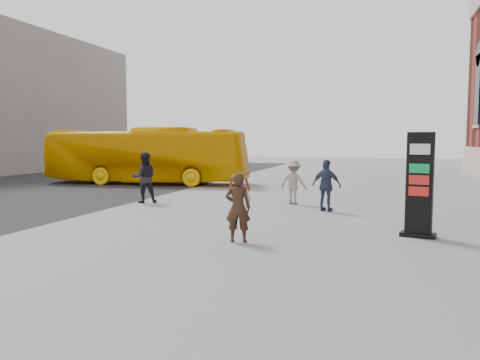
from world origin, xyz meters
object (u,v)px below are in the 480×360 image
(info_pylon, at_px, (420,185))
(pedestrian_c, at_px, (327,186))
(woman, at_px, (238,207))
(bus, at_px, (147,156))
(pedestrian_b, at_px, (294,182))
(pedestrian_a, at_px, (144,178))

(info_pylon, height_order, pedestrian_c, info_pylon)
(woman, relative_size, bus, 0.15)
(info_pylon, relative_size, pedestrian_b, 1.57)
(woman, distance_m, bus, 14.74)
(pedestrian_a, height_order, pedestrian_b, pedestrian_a)
(info_pylon, relative_size, bus, 0.24)
(woman, xyz_separation_m, pedestrian_c, (1.38, 5.16, 0.03))
(bus, bearing_deg, info_pylon, -134.42)
(bus, bearing_deg, woman, -149.62)
(info_pylon, xyz_separation_m, pedestrian_c, (-2.57, 3.37, -0.41))
(pedestrian_a, distance_m, pedestrian_b, 5.44)
(info_pylon, relative_size, pedestrian_c, 1.49)
(info_pylon, xyz_separation_m, pedestrian_a, (-9.19, 3.49, -0.32))
(pedestrian_c, bearing_deg, pedestrian_a, 15.90)
(woman, distance_m, pedestrian_a, 7.44)
(pedestrian_a, xyz_separation_m, pedestrian_c, (6.62, -0.12, -0.08))
(bus, relative_size, pedestrian_a, 5.69)
(bus, bearing_deg, pedestrian_b, -127.12)
(bus, height_order, pedestrian_b, bus)
(pedestrian_b, bearing_deg, woman, 104.26)
(pedestrian_b, bearing_deg, pedestrian_c, 148.12)
(info_pylon, bearing_deg, bus, 153.33)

